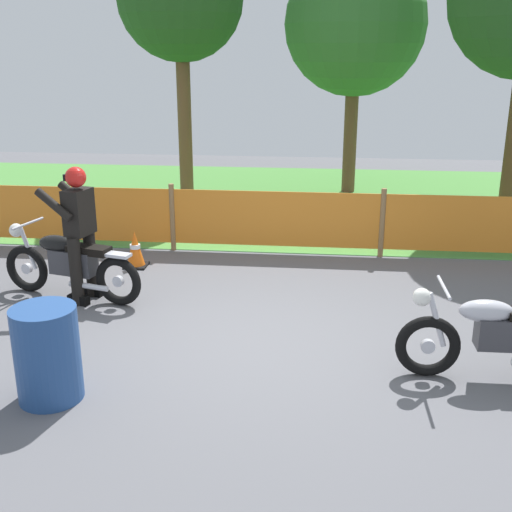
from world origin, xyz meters
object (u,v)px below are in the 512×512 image
Objects in this scene: motorcycle_lead at (501,335)px; rider_trailing at (79,230)px; spare_drum at (47,354)px; traffic_cone at (135,249)px; motorcycle_trailing at (69,264)px.

rider_trailing is at bearing -19.02° from motorcycle_lead.
rider_trailing reaches higher than spare_drum.
rider_trailing is at bearing -102.29° from traffic_cone.
rider_trailing is 1.92× the size of spare_drum.
traffic_cone is 3.63m from spare_drum.
rider_trailing reaches higher than motorcycle_lead.
traffic_cone is (0.47, 1.26, -0.20)m from motorcycle_trailing.
rider_trailing reaches higher than motorcycle_trailing.
motorcycle_trailing reaches higher than traffic_cone.
motorcycle_trailing is 2.47m from spare_drum.
motorcycle_trailing is 0.50m from rider_trailing.
motorcycle_lead is at bearing 175.85° from rider_trailing.
motorcycle_trailing is 1.15× the size of rider_trailing.
traffic_cone is 0.60× the size of spare_drum.
spare_drum is (0.25, -3.62, 0.18)m from traffic_cone.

